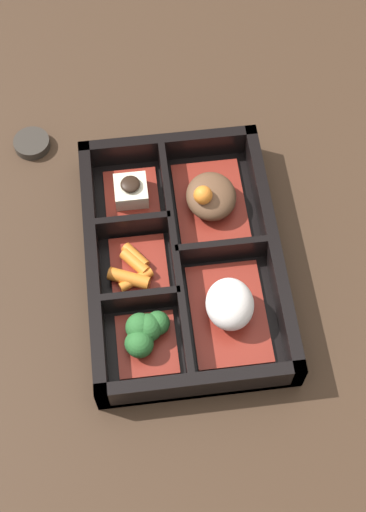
# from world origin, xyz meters

# --- Properties ---
(ground_plane) EXTENTS (3.00, 3.00, 0.00)m
(ground_plane) POSITION_xyz_m (0.00, 0.00, 0.00)
(ground_plane) COLOR #382619
(bento_base) EXTENTS (0.32, 0.22, 0.01)m
(bento_base) POSITION_xyz_m (0.00, 0.00, 0.01)
(bento_base) COLOR black
(bento_base) RESTS_ON ground_plane
(bento_rim) EXTENTS (0.32, 0.22, 0.05)m
(bento_rim) POSITION_xyz_m (0.00, -0.00, 0.02)
(bento_rim) COLOR black
(bento_rim) RESTS_ON ground_plane
(bowl_stew) EXTENTS (0.13, 0.08, 0.05)m
(bowl_stew) POSITION_xyz_m (-0.07, 0.04, 0.03)
(bowl_stew) COLOR maroon
(bowl_stew) RESTS_ON bento_base
(bowl_rice) EXTENTS (0.13, 0.08, 0.05)m
(bowl_rice) POSITION_xyz_m (0.07, 0.04, 0.03)
(bowl_rice) COLOR maroon
(bowl_rice) RESTS_ON bento_base
(bowl_tofu) EXTENTS (0.08, 0.07, 0.04)m
(bowl_tofu) POSITION_xyz_m (-0.10, -0.05, 0.02)
(bowl_tofu) COLOR maroon
(bowl_tofu) RESTS_ON bento_base
(bowl_carrots) EXTENTS (0.08, 0.07, 0.02)m
(bowl_carrots) POSITION_xyz_m (0.01, -0.06, 0.02)
(bowl_carrots) COLOR maroon
(bowl_carrots) RESTS_ON bento_base
(bowl_greens) EXTENTS (0.07, 0.07, 0.04)m
(bowl_greens) POSITION_xyz_m (0.09, -0.05, 0.03)
(bowl_greens) COLOR maroon
(bowl_greens) RESTS_ON bento_base
(sauce_dish) EXTENTS (0.05, 0.05, 0.01)m
(sauce_dish) POSITION_xyz_m (-0.20, -0.17, 0.01)
(sauce_dish) COLOR #2D2823
(sauce_dish) RESTS_ON ground_plane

